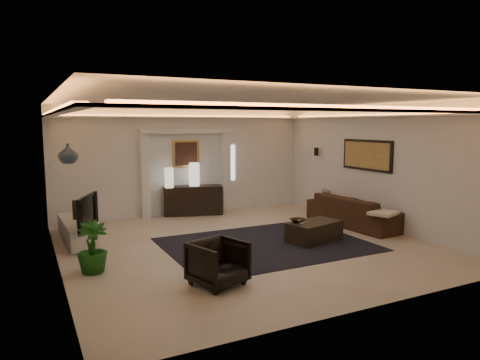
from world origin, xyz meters
name	(u,v)px	position (x,y,z in m)	size (l,w,h in m)	color
floor	(244,245)	(0.00, 0.00, 0.00)	(7.00, 7.00, 0.00)	beige
ceiling	(245,101)	(0.00, 0.00, 2.90)	(7.00, 7.00, 0.00)	white
wall_back	(186,161)	(0.00, 3.50, 1.45)	(7.00, 7.00, 0.00)	silver
wall_front	(369,202)	(0.00, -3.50, 1.45)	(7.00, 7.00, 0.00)	silver
wall_left	(55,185)	(-3.50, 0.00, 1.45)	(7.00, 7.00, 0.00)	silver
wall_right	(376,166)	(3.50, 0.00, 1.45)	(7.00, 7.00, 0.00)	silver
cove_soffit	(245,115)	(0.00, 0.00, 2.62)	(7.00, 7.00, 0.04)	silver
daylight_slit	(231,163)	(1.35, 3.48, 1.35)	(0.25, 0.03, 1.00)	white
area_rug	(266,244)	(0.40, -0.20, 0.01)	(4.00, 3.00, 0.01)	black
pilaster_left	(145,176)	(-1.15, 3.40, 1.10)	(0.22, 0.20, 2.20)	silver
pilaster_right	(226,172)	(1.15, 3.40, 1.10)	(0.22, 0.20, 2.20)	silver
alcove_header	(186,131)	(0.00, 3.40, 2.25)	(2.52, 0.20, 0.12)	silver
painting_frame	(186,154)	(0.00, 3.47, 1.65)	(0.74, 0.04, 0.74)	tan
painting_canvas	(186,154)	(0.00, 3.44, 1.65)	(0.62, 0.02, 0.62)	#4C2D1E
art_panel_frame	(367,155)	(3.47, 0.30, 1.70)	(0.04, 1.64, 0.74)	black
art_panel_gold	(366,155)	(3.44, 0.30, 1.70)	(0.02, 1.50, 0.62)	tan
wall_sconce	(316,152)	(3.38, 2.20, 1.68)	(0.12, 0.12, 0.22)	black
wall_niche	(53,166)	(-3.44, 1.40, 1.65)	(0.10, 0.55, 0.04)	silver
console	(193,200)	(0.10, 3.25, 0.40)	(1.56, 0.49, 0.78)	black
lamp_left	(169,176)	(-0.57, 3.20, 1.09)	(0.23, 0.23, 0.52)	beige
lamp_right	(194,175)	(0.15, 3.25, 1.09)	(0.28, 0.28, 0.62)	white
media_ledge	(77,230)	(-3.02, 1.84, 0.23)	(0.53, 2.11, 0.39)	silver
tv	(82,210)	(-2.98, 1.14, 0.78)	(0.15, 1.13, 0.65)	black
figurine	(76,209)	(-3.00, 2.05, 0.64)	(0.15, 0.15, 0.41)	black
ginger_jar	(68,154)	(-3.15, 1.48, 1.87)	(0.38, 0.38, 0.39)	#3E5567
plant	(92,247)	(-3.01, -0.38, 0.43)	(0.48, 0.48, 0.86)	#164B12
sofa	(355,211)	(3.15, 0.30, 0.36)	(0.96, 2.47, 0.72)	#532617
throw_blanket	(383,213)	(2.90, -0.87, 0.55)	(0.59, 0.48, 0.06)	silver
throw_pillow	(326,196)	(3.15, 1.41, 0.55)	(0.10, 0.35, 0.35)	tan
coffee_table	(314,232)	(1.42, -0.43, 0.20)	(1.15, 0.63, 0.43)	black
bowl	(298,221)	(1.08, -0.33, 0.45)	(0.31, 0.31, 0.08)	black
magazine	(301,222)	(1.13, -0.36, 0.42)	(0.23, 0.16, 0.03)	white
armchair	(218,263)	(-1.38, -1.81, 0.34)	(0.74, 0.76, 0.69)	#342B22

